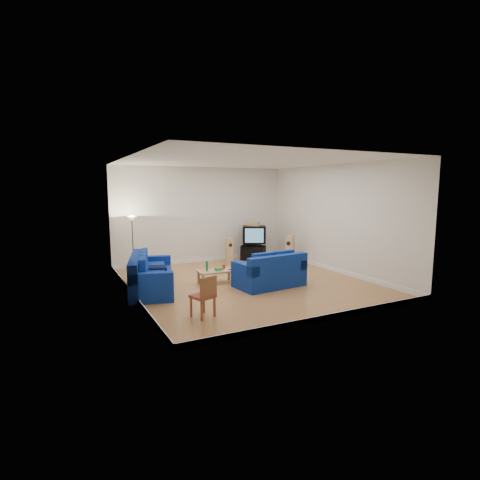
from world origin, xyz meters
name	(u,v)px	position (x,y,z in m)	size (l,w,h in m)	color
room	(247,225)	(0.00, 0.00, 1.54)	(6.01, 6.51, 3.21)	brown
sofa_three_seat	(149,278)	(-2.51, 0.37, 0.33)	(1.52, 2.45, 0.88)	navy
sofa_loveseat	(271,274)	(0.35, -0.64, 0.33)	(1.81, 1.12, 0.86)	navy
coffee_table	(216,272)	(-0.75, 0.29, 0.30)	(0.99, 0.53, 0.35)	tan
bottle	(207,266)	(-1.02, 0.30, 0.48)	(0.06, 0.06, 0.26)	#197233
tissue_box	(219,269)	(-0.71, 0.23, 0.39)	(0.20, 0.11, 0.08)	green
red_canister	(224,267)	(-0.51, 0.36, 0.41)	(0.09, 0.09, 0.13)	red
remote	(231,269)	(-0.36, 0.20, 0.36)	(0.15, 0.05, 0.02)	black
tv_stand	(253,253)	(1.68, 2.70, 0.25)	(0.82, 0.46, 0.50)	black
av_receiver	(254,244)	(1.71, 2.70, 0.55)	(0.42, 0.34, 0.10)	black
television	(254,235)	(1.68, 2.65, 0.90)	(0.96, 0.86, 0.61)	black
centre_speaker	(253,224)	(1.67, 2.68, 1.28)	(0.44, 0.18, 0.15)	tan
speaker_left	(229,250)	(0.73, 2.65, 0.42)	(0.20, 0.27, 0.84)	tan
speaker_right	(290,250)	(2.45, 1.56, 0.48)	(0.36, 0.34, 0.96)	tan
floor_lamp	(132,226)	(-2.45, 2.63, 1.39)	(0.29, 0.29, 1.68)	black
dining_chair	(205,294)	(-2.00, -2.03, 0.46)	(0.50, 0.50, 0.83)	brown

